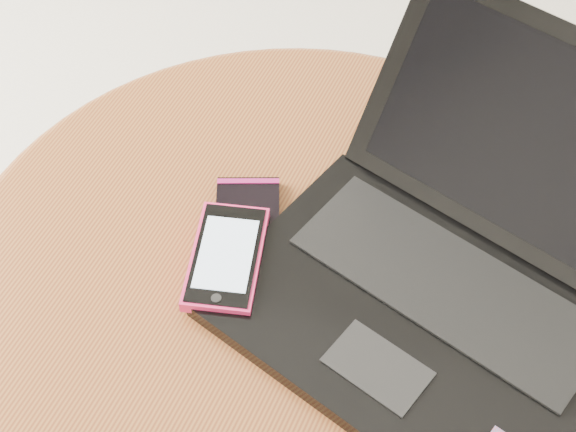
% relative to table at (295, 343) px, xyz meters
% --- Properties ---
extents(table, '(0.68, 0.68, 0.54)m').
position_rel_table_xyz_m(table, '(0.00, 0.00, 0.00)').
color(table, '#4C210E').
rests_on(table, ground).
extents(laptop, '(0.42, 0.43, 0.19)m').
position_rel_table_xyz_m(laptop, '(0.13, 0.04, 0.15)').
color(laptop, black).
rests_on(laptop, table).
extents(phone_black, '(0.11, 0.14, 0.01)m').
position_rel_table_xyz_m(phone_black, '(-0.07, 0.04, 0.12)').
color(phone_black, black).
rests_on(phone_black, table).
extents(phone_pink, '(0.10, 0.13, 0.01)m').
position_rel_table_xyz_m(phone_pink, '(-0.06, -0.01, 0.13)').
color(phone_pink, '#EB2663').
rests_on(phone_pink, phone_black).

